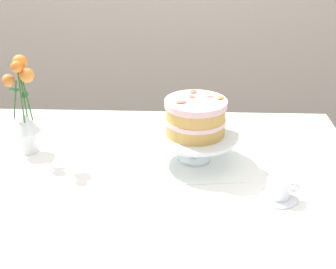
# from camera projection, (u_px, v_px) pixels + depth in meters

# --- Properties ---
(dining_table) EXTENTS (1.40, 1.00, 0.74)m
(dining_table) POSITION_uv_depth(u_px,v_px,m) (150.00, 197.00, 1.56)
(dining_table) COLOR white
(dining_table) RESTS_ON ground
(linen_napkin) EXTENTS (0.35, 0.35, 0.00)m
(linen_napkin) POSITION_uv_depth(u_px,v_px,m) (194.00, 160.00, 1.60)
(linen_napkin) COLOR white
(linen_napkin) RESTS_ON dining_table
(cake_stand) EXTENTS (0.29, 0.29, 0.10)m
(cake_stand) POSITION_uv_depth(u_px,v_px,m) (195.00, 138.00, 1.57)
(cake_stand) COLOR silver
(cake_stand) RESTS_ON linen_napkin
(layer_cake) EXTENTS (0.20, 0.20, 0.12)m
(layer_cake) POSITION_uv_depth(u_px,v_px,m) (196.00, 117.00, 1.53)
(layer_cake) COLOR tan
(layer_cake) RESTS_ON cake_stand
(flower_vase) EXTENTS (0.11, 0.10, 0.34)m
(flower_vase) POSITION_uv_depth(u_px,v_px,m) (24.00, 113.00, 1.60)
(flower_vase) COLOR silver
(flower_vase) RESTS_ON dining_table
(teacup) EXTENTS (0.12, 0.12, 0.06)m
(teacup) POSITION_uv_depth(u_px,v_px,m) (278.00, 190.00, 1.38)
(teacup) COLOR white
(teacup) RESTS_ON dining_table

